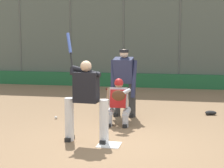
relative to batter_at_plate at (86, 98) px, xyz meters
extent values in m
plane|color=#846647|center=(-0.49, 0.13, -0.87)|extent=(160.00, 160.00, 0.00)
cube|color=white|center=(-0.49, 0.13, -0.87)|extent=(0.43, 0.43, 0.01)
cylinder|color=#515651|center=(-1.61, -8.16, 1.46)|extent=(0.08, 0.08, 4.67)
cylinder|color=#515651|center=(0.63, -8.16, 1.46)|extent=(0.08, 0.08, 4.67)
cylinder|color=#515651|center=(2.88, -8.16, 1.46)|extent=(0.08, 0.08, 4.67)
cylinder|color=#515651|center=(5.13, -8.16, 1.46)|extent=(0.08, 0.08, 4.67)
cube|color=#515B51|center=(-0.49, -8.16, 1.46)|extent=(15.74, 0.01, 4.67)
cube|color=#236638|center=(-0.49, -8.06, -0.60)|extent=(15.42, 0.18, 0.56)
cube|color=slate|center=(-2.32, -10.19, -0.81)|extent=(11.02, 1.95, 0.12)
cube|color=slate|center=(-2.32, -9.64, -0.65)|extent=(11.02, 0.55, 0.44)
cube|color=#B7BABC|center=(-2.32, -9.64, -0.39)|extent=(11.02, 0.24, 0.08)
cube|color=slate|center=(-2.32, -10.19, -0.49)|extent=(11.02, 0.55, 0.76)
cube|color=#B7BABC|center=(-2.32, -10.19, -0.07)|extent=(11.02, 0.24, 0.08)
cube|color=slate|center=(-2.32, -10.74, -0.33)|extent=(11.02, 0.55, 1.08)
cube|color=#B7BABC|center=(-2.32, -10.74, 0.25)|extent=(11.02, 0.24, 0.08)
cylinder|color=silver|center=(-0.37, 0.03, -0.44)|extent=(0.18, 0.18, 0.86)
cube|color=black|center=(-0.37, 0.03, -0.83)|extent=(0.13, 0.29, 0.08)
cylinder|color=silver|center=(0.35, -0.02, -0.44)|extent=(0.18, 0.18, 0.86)
cube|color=black|center=(0.35, -0.02, -0.83)|extent=(0.13, 0.29, 0.08)
cube|color=black|center=(-0.01, 0.01, 0.22)|extent=(0.49, 0.30, 0.59)
sphere|color=tan|center=(-0.01, 0.01, 0.62)|extent=(0.22, 0.22, 0.22)
cylinder|color=black|center=(-0.01, -0.02, 0.52)|extent=(0.61, 0.19, 0.22)
cylinder|color=black|center=(0.28, -0.04, 0.52)|extent=(0.12, 0.16, 0.16)
sphere|color=black|center=(0.28, -0.07, 0.58)|extent=(0.04, 0.04, 0.04)
cylinder|color=black|center=(0.32, -0.14, 0.72)|extent=(0.12, 0.19, 0.30)
cylinder|color=#334789|center=(0.43, -0.33, 1.06)|extent=(0.21, 0.30, 0.42)
cylinder|color=#B7B7BC|center=(-0.56, -1.34, -0.73)|extent=(0.14, 0.14, 0.28)
cylinder|color=#B7B7BC|center=(-0.56, -1.52, -0.57)|extent=(0.18, 0.43, 0.22)
cube|color=black|center=(-0.56, -1.34, -0.83)|extent=(0.11, 0.26, 0.08)
cylinder|color=#B7B7BC|center=(-0.19, -1.33, -0.73)|extent=(0.14, 0.14, 0.28)
cylinder|color=#B7B7BC|center=(-0.18, -1.51, -0.57)|extent=(0.18, 0.43, 0.22)
cube|color=black|center=(-0.19, -1.33, -0.83)|extent=(0.11, 0.26, 0.08)
cube|color=#B7B7BC|center=(-0.37, -1.56, -0.24)|extent=(0.42, 0.34, 0.51)
cube|color=#B21E1E|center=(-0.37, -1.42, -0.24)|extent=(0.37, 0.14, 0.42)
sphere|color=#936B4C|center=(-0.37, -1.56, 0.08)|extent=(0.19, 0.19, 0.19)
sphere|color=#B21E1E|center=(-0.37, -1.56, 0.12)|extent=(0.21, 0.21, 0.21)
cylinder|color=#B7B7BC|center=(-0.53, -1.34, -0.08)|extent=(0.25, 0.49, 0.15)
ellipsoid|color=#56331E|center=(-0.44, -1.11, -0.11)|extent=(0.30, 0.11, 0.24)
cylinder|color=#936B4C|center=(-0.12, -1.55, -0.21)|extent=(0.09, 0.29, 0.41)
cylinder|color=#333333|center=(-0.55, -2.46, -0.43)|extent=(0.19, 0.19, 0.89)
cube|color=black|center=(-0.55, -2.46, -0.83)|extent=(0.13, 0.29, 0.08)
cylinder|color=#333333|center=(-0.15, -2.50, -0.43)|extent=(0.19, 0.19, 0.89)
cube|color=black|center=(-0.15, -2.50, -0.83)|extent=(0.13, 0.29, 0.08)
cube|color=#282D4C|center=(-0.35, -2.42, 0.33)|extent=(0.52, 0.46, 0.68)
sphere|color=beige|center=(-0.35, -2.42, 0.76)|extent=(0.22, 0.22, 0.22)
cylinder|color=black|center=(-0.35, -2.42, 0.82)|extent=(0.23, 0.23, 0.08)
cylinder|color=#282D4C|center=(-0.62, -2.33, 0.13)|extent=(0.17, 0.26, 0.95)
cylinder|color=#282D4C|center=(-0.06, -2.38, 0.13)|extent=(0.14, 0.25, 0.95)
sphere|color=black|center=(0.48, -6.50, -0.84)|extent=(0.04, 0.04, 0.04)
cylinder|color=black|center=(0.61, -6.62, -0.84)|extent=(0.28, 0.25, 0.03)
cylinder|color=maroon|center=(0.93, -6.89, -0.84)|extent=(0.41, 0.37, 0.07)
ellipsoid|color=black|center=(-2.57, -3.11, -0.82)|extent=(0.30, 0.19, 0.11)
ellipsoid|color=black|center=(-2.49, -3.02, -0.83)|extent=(0.11, 0.08, 0.09)
sphere|color=white|center=(1.29, -1.83, -0.84)|extent=(0.07, 0.07, 0.07)
camera|label=1|loc=(-1.91, 6.94, 1.20)|focal=60.00mm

